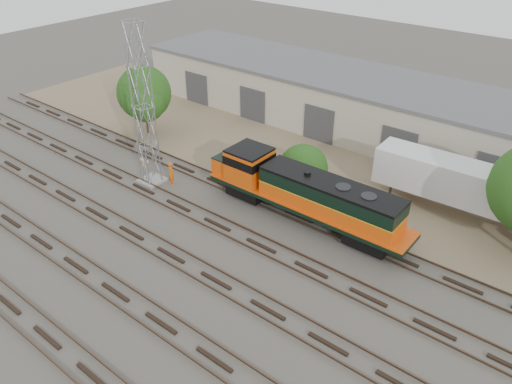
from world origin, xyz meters
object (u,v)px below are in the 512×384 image
Objects in this scene: locomotive at (303,192)px; signal_tower at (144,110)px; worker at (171,173)px; semi_trailer at (472,187)px.

signal_tower is at bearing -166.11° from locomotive.
signal_tower is 6.45× the size of worker.
locomotive is 11.39m from worker.
semi_trailer is at bearing -121.28° from worker.
locomotive reaches higher than worker.
locomotive is 11.99m from semi_trailer.
locomotive is at bearing 13.89° from signal_tower.
signal_tower is 5.56m from worker.
signal_tower is (-12.71, -3.14, 4.02)m from locomotive.
locomotive is at bearing -135.04° from worker.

